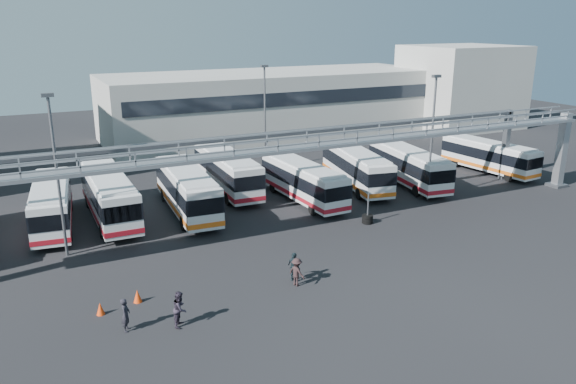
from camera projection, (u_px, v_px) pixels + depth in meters
name	position (u px, v px, depth m)	size (l,w,h in m)	color
ground	(349.00, 256.00, 35.46)	(140.00, 140.00, 0.00)	black
gantry	(307.00, 152.00, 38.88)	(51.40, 5.15, 7.10)	#95989D
warehouse	(271.00, 104.00, 71.95)	(42.00, 14.00, 8.00)	#9E9E99
building_right	(461.00, 87.00, 77.33)	(14.00, 12.00, 11.00)	#B2B2AD
light_pole_left	(57.00, 168.00, 33.90)	(0.70, 0.35, 10.21)	#4C4F54
light_pole_mid	(432.00, 132.00, 44.85)	(0.70, 0.35, 10.21)	#4C4F54
light_pole_back	(265.00, 112.00, 54.34)	(0.70, 0.35, 10.21)	#4C4F54
bus_1	(52.00, 203.00, 39.95)	(3.61, 10.84, 3.23)	silver
bus_2	(109.00, 195.00, 41.40)	(2.66, 11.38, 3.46)	silver
bus_3	(187.00, 189.00, 42.87)	(3.30, 11.51, 3.45)	silver
bus_4	(227.00, 170.00, 48.27)	(2.99, 11.40, 3.44)	silver
bus_5	(303.00, 181.00, 45.65)	(2.81, 10.56, 3.18)	silver
bus_6	(356.00, 167.00, 49.60)	(4.50, 11.21, 3.32)	silver
bus_7	(408.00, 165.00, 50.31)	(3.95, 11.05, 3.28)	silver
bus_9	(489.00, 156.00, 54.36)	(3.33, 10.23, 3.05)	silver
pedestrian_a	(126.00, 315.00, 26.70)	(0.62, 0.40, 1.69)	black
pedestrian_b	(180.00, 309.00, 27.14)	(0.88, 0.68, 1.80)	#28212E
pedestrian_c	(297.00, 272.00, 31.28)	(1.06, 0.61, 1.64)	black
pedestrian_d	(294.00, 267.00, 31.78)	(1.02, 0.43, 1.74)	#18262C
cone_left	(100.00, 309.00, 28.31)	(0.41, 0.41, 0.66)	#EF3D0D
cone_right	(137.00, 296.00, 29.56)	(0.44, 0.44, 0.71)	#EF3D0D
tire_stack	(368.00, 218.00, 41.06)	(0.80, 0.80, 2.30)	black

